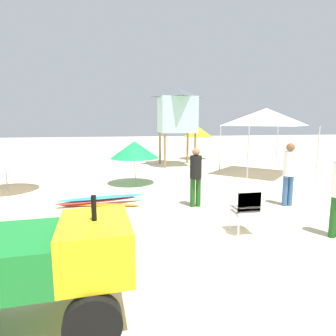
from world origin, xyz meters
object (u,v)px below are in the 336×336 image
(surfboard_pile, at_px, (100,201))
(beach_umbrella_mid, at_px, (198,132))
(stacked_plastic_chairs, at_px, (246,206))
(beach_umbrella_left, at_px, (4,154))
(popup_canopy, at_px, (266,117))
(utility_cart, at_px, (21,262))
(beach_umbrella_far, at_px, (135,150))
(lifeguard_near_left, at_px, (289,170))
(lifeguard_tower, at_px, (177,110))
(lifeguard_near_center, at_px, (196,173))

(surfboard_pile, height_order, beach_umbrella_mid, beach_umbrella_mid)
(stacked_plastic_chairs, xyz_separation_m, surfboard_pile, (-3.09, 2.75, -0.48))
(beach_umbrella_left, height_order, beach_umbrella_mid, beach_umbrella_mid)
(stacked_plastic_chairs, relative_size, popup_canopy, 0.34)
(beach_umbrella_left, bearing_deg, utility_cart, -70.41)
(surfboard_pile, bearing_deg, beach_umbrella_far, 65.69)
(stacked_plastic_chairs, relative_size, lifeguard_near_left, 0.58)
(lifeguard_near_left, bearing_deg, beach_umbrella_far, 137.77)
(stacked_plastic_chairs, xyz_separation_m, lifeguard_tower, (0.60, 9.56, 2.29))
(stacked_plastic_chairs, bearing_deg, utility_cart, -150.26)
(beach_umbrella_left, distance_m, beach_umbrella_far, 4.33)
(lifeguard_near_left, distance_m, beach_umbrella_mid, 10.19)
(stacked_plastic_chairs, height_order, lifeguard_near_left, lifeguard_near_left)
(stacked_plastic_chairs, bearing_deg, lifeguard_near_left, 40.36)
(surfboard_pile, bearing_deg, lifeguard_tower, 61.59)
(popup_canopy, bearing_deg, beach_umbrella_mid, 103.62)
(surfboard_pile, relative_size, beach_umbrella_far, 1.38)
(utility_cart, relative_size, lifeguard_tower, 0.65)
(lifeguard_near_left, height_order, lifeguard_tower, lifeguard_tower)
(surfboard_pile, relative_size, lifeguard_near_left, 1.42)
(surfboard_pile, bearing_deg, lifeguard_near_left, -10.84)
(lifeguard_near_center, distance_m, lifeguard_tower, 7.75)
(lifeguard_near_left, xyz_separation_m, beach_umbrella_far, (-3.97, 3.61, 0.29))
(stacked_plastic_chairs, xyz_separation_m, beach_umbrella_far, (-1.91, 5.37, 0.70))
(lifeguard_near_center, distance_m, beach_umbrella_far, 3.55)
(popup_canopy, xyz_separation_m, lifeguard_tower, (-3.20, 3.28, 0.38))
(lifeguard_near_center, relative_size, lifeguard_tower, 0.41)
(lifeguard_near_left, relative_size, beach_umbrella_mid, 0.88)
(utility_cart, xyz_separation_m, beach_umbrella_mid, (6.12, 14.03, 0.91))
(surfboard_pile, distance_m, beach_umbrella_far, 3.11)
(stacked_plastic_chairs, distance_m, lifeguard_near_center, 2.22)
(beach_umbrella_left, relative_size, beach_umbrella_far, 1.18)
(surfboard_pile, height_order, lifeguard_tower, lifeguard_tower)
(lifeguard_near_center, bearing_deg, lifeguard_near_left, -8.52)
(lifeguard_tower, bearing_deg, lifeguard_near_left, -79.31)
(lifeguard_tower, relative_size, beach_umbrella_left, 1.89)
(lifeguard_near_center, bearing_deg, beach_umbrella_far, 113.86)
(utility_cart, xyz_separation_m, lifeguard_tower, (4.29, 11.67, 2.10))
(lifeguard_near_center, bearing_deg, utility_cart, -127.11)
(surfboard_pile, relative_size, lifeguard_tower, 0.62)
(utility_cart, height_order, popup_canopy, popup_canopy)
(utility_cart, distance_m, surfboard_pile, 4.94)
(beach_umbrella_mid, bearing_deg, lifeguard_near_left, -92.05)
(popup_canopy, bearing_deg, utility_cart, -131.75)
(utility_cart, distance_m, beach_umbrella_far, 7.70)
(beach_umbrella_left, bearing_deg, popup_canopy, 7.33)
(utility_cart, xyz_separation_m, lifeguard_near_left, (5.76, 3.87, 0.23))
(surfboard_pile, bearing_deg, popup_canopy, 27.18)
(lifeguard_near_left, bearing_deg, beach_umbrella_left, 158.68)
(beach_umbrella_far, bearing_deg, lifeguard_near_left, -42.23)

